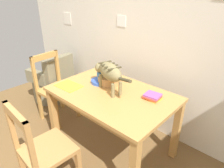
{
  "coord_description": "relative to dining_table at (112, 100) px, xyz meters",
  "views": [
    {
      "loc": [
        1.28,
        0.01,
        1.78
      ],
      "look_at": [
        0.0,
        1.4,
        0.86
      ],
      "focal_mm": 32.66,
      "sensor_mm": 36.0,
      "label": 1
    }
  ],
  "objects": [
    {
      "name": "dining_table",
      "position": [
        0.0,
        0.0,
        0.0
      ],
      "size": [
        1.3,
        0.86,
        0.76
      ],
      "color": "#BF8946",
      "rests_on": "ground_plane"
    },
    {
      "name": "cat",
      "position": [
        -0.06,
        0.02,
        0.3
      ],
      "size": [
        0.64,
        0.26,
        0.31
      ],
      "rotation": [
        0.0,
        0.0,
        1.26
      ],
      "color": "olive",
      "rests_on": "dining_table"
    },
    {
      "name": "wicker_armchair",
      "position": [
        -1.56,
        0.2,
        -0.39
      ],
      "size": [
        0.64,
        0.66,
        0.78
      ],
      "rotation": [
        0.0,
        0.0,
        1.75
      ],
      "color": "#767054",
      "rests_on": "ground_plane"
    },
    {
      "name": "wooden_chair_far",
      "position": [
        -1.03,
        -0.06,
        -0.2
      ],
      "size": [
        0.45,
        0.45,
        0.95
      ],
      "rotation": [
        0.0,
        0.0,
        -1.5
      ],
      "color": "#BA8843",
      "rests_on": "ground_plane"
    },
    {
      "name": "wall_rear",
      "position": [
        -0.0,
        0.71,
        0.59
      ],
      "size": [
        4.98,
        0.11,
        2.5
      ],
      "color": "silver",
      "rests_on": "ground_plane"
    },
    {
      "name": "magazine",
      "position": [
        -0.46,
        -0.21,
        0.09
      ],
      "size": [
        0.3,
        0.22,
        0.01
      ],
      "primitive_type": "cube",
      "rotation": [
        0.0,
        0.0,
        0.05
      ],
      "color": "gold",
      "rests_on": "dining_table"
    },
    {
      "name": "wooden_chair_near",
      "position": [
        -0.08,
        -0.81,
        -0.2
      ],
      "size": [
        0.44,
        0.44,
        0.95
      ],
      "rotation": [
        0.0,
        0.0,
        -0.05
      ],
      "color": "#B88347",
      "rests_on": "ground_plane"
    },
    {
      "name": "book_stack",
      "position": [
        0.38,
        0.18,
        0.11
      ],
      "size": [
        0.17,
        0.16,
        0.05
      ],
      "color": "yellow",
      "rests_on": "dining_table"
    },
    {
      "name": "coffee_mug",
      "position": [
        -0.26,
        0.09,
        0.17
      ],
      "size": [
        0.12,
        0.08,
        0.09
      ],
      "color": "#397EC3",
      "rests_on": "saucer_bowl"
    },
    {
      "name": "wicker_basket",
      "position": [
        -0.18,
        0.15,
        0.14
      ],
      "size": [
        0.27,
        0.27,
        0.09
      ],
      "color": "tan",
      "rests_on": "dining_table"
    },
    {
      "name": "saucer_bowl",
      "position": [
        -0.26,
        0.09,
        0.11
      ],
      "size": [
        0.22,
        0.22,
        0.04
      ],
      "primitive_type": "cylinder",
      "color": "blue",
      "rests_on": "dining_table"
    }
  ]
}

